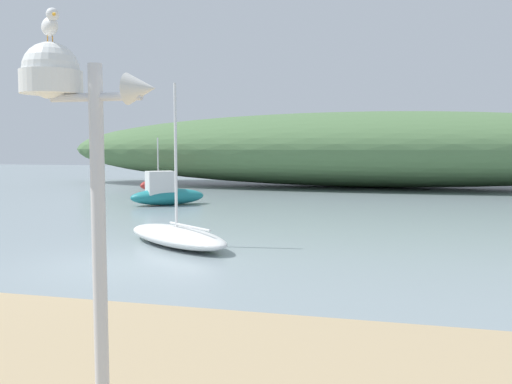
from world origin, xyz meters
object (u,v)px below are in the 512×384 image
Objects in this scene: seagull_on_radar at (50,24)px; sailboat_far_left at (177,236)px; motorboat_off_point at (166,193)px; mast_structure at (68,114)px; sailboat_by_sandbar at (158,184)px.

sailboat_far_left is at bearing 107.01° from seagull_on_radar.
seagull_on_radar is at bearing -68.90° from motorboat_off_point.
motorboat_off_point is (-7.84, 19.96, -2.46)m from mast_structure.
seagull_on_radar is at bearing -174.75° from mast_structure.
sailboat_by_sandbar is (-11.53, 27.65, -3.39)m from seagull_on_radar.
sailboat_by_sandbar is at bearing 112.90° from mast_structure.
sailboat_far_left is (4.59, -9.80, -0.30)m from motorboat_off_point.
motorboat_off_point is at bearing 115.11° from sailboat_far_left.
sailboat_by_sandbar is (-3.83, 7.68, -0.19)m from motorboat_off_point.
mast_structure is 10.79× the size of seagull_on_radar.
sailboat_far_left reaches higher than sailboat_by_sandbar.
mast_structure is at bearing -67.10° from sailboat_by_sandbar.
mast_structure is at bearing -72.25° from sailboat_far_left.
sailboat_by_sandbar reaches higher than motorboat_off_point.
seagull_on_radar is 30.15m from sailboat_by_sandbar.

